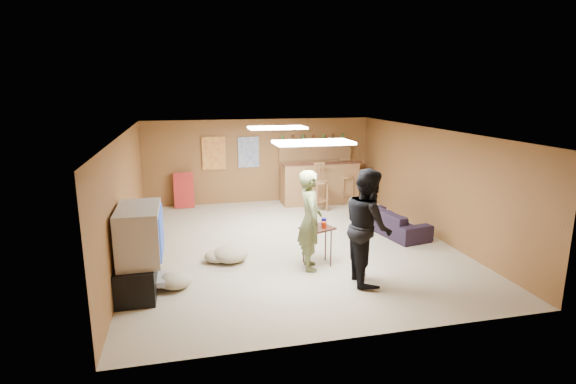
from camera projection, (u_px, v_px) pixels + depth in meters
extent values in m
plane|color=tan|center=(290.00, 244.00, 8.84)|extent=(7.00, 7.00, 0.00)
cube|color=silver|center=(290.00, 132.00, 8.34)|extent=(6.00, 7.00, 0.02)
cube|color=brown|center=(260.00, 161.00, 11.91)|extent=(6.00, 0.02, 2.20)
cube|color=brown|center=(360.00, 253.00, 5.27)|extent=(6.00, 0.02, 2.20)
cube|color=brown|center=(125.00, 198.00, 7.92)|extent=(0.02, 7.00, 2.20)
cube|color=brown|center=(432.00, 182.00, 9.25)|extent=(0.02, 7.00, 2.20)
cube|color=black|center=(138.00, 275.00, 6.75)|extent=(0.55, 1.30, 0.50)
cube|color=#B2B2B7|center=(154.00, 279.00, 6.82)|extent=(0.35, 0.50, 0.08)
cube|color=#B2B2B7|center=(140.00, 233.00, 6.62)|extent=(0.60, 1.10, 0.80)
cube|color=navy|center=(161.00, 232.00, 6.69)|extent=(0.02, 0.95, 0.65)
cube|color=brown|center=(320.00, 183.00, 11.84)|extent=(2.00, 0.60, 1.10)
cube|color=#391C12|center=(323.00, 164.00, 11.48)|extent=(2.10, 0.12, 0.05)
cube|color=brown|center=(315.00, 145.00, 12.05)|extent=(2.00, 0.18, 0.05)
cube|color=brown|center=(315.00, 156.00, 12.14)|extent=(2.00, 0.14, 0.60)
cube|color=#BF3F26|center=(214.00, 153.00, 11.55)|extent=(0.60, 0.03, 0.85)
cube|color=#334C99|center=(249.00, 152.00, 11.74)|extent=(0.55, 0.03, 0.80)
cube|color=red|center=(184.00, 190.00, 11.42)|extent=(0.50, 0.26, 0.91)
cube|color=white|center=(313.00, 142.00, 6.92)|extent=(1.20, 0.60, 0.04)
cube|color=white|center=(277.00, 128.00, 9.48)|extent=(1.20, 0.60, 0.04)
imported|color=#5D653A|center=(310.00, 220.00, 7.46)|extent=(0.47, 0.66, 1.69)
imported|color=black|center=(368.00, 226.00, 6.94)|extent=(0.77, 0.95, 1.81)
imported|color=black|center=(392.00, 221.00, 9.47)|extent=(1.01, 1.87, 0.52)
cube|color=#391C12|center=(317.00, 246.00, 7.73)|extent=(0.63, 0.58, 0.67)
cylinder|color=red|center=(309.00, 224.00, 7.66)|extent=(0.11, 0.11, 0.12)
cylinder|color=red|center=(324.00, 225.00, 7.60)|extent=(0.10, 0.10, 0.12)
cylinder|color=navy|center=(324.00, 222.00, 7.78)|extent=(0.10, 0.10, 0.12)
ellipsoid|color=tan|center=(230.00, 254.00, 7.91)|extent=(0.69, 0.69, 0.28)
ellipsoid|color=tan|center=(217.00, 256.00, 7.91)|extent=(0.51, 0.51, 0.20)
ellipsoid|color=tan|center=(175.00, 280.00, 6.87)|extent=(0.61, 0.61, 0.23)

